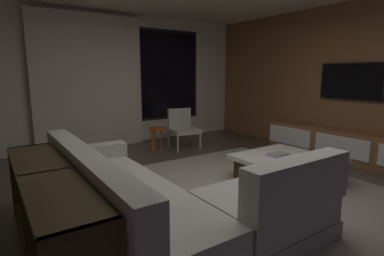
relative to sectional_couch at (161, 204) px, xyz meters
name	(u,v)px	position (x,y,z in m)	size (l,w,h in m)	color
floor	(228,201)	(1.00, 0.20, -0.29)	(9.20, 9.20, 0.00)	#473D33
back_wall_with_window	(112,80)	(0.94, 3.81, 1.05)	(6.60, 0.30, 2.70)	beige
media_wall	(369,81)	(4.06, 0.20, 1.06)	(0.12, 7.80, 2.70)	brown
area_rug	(256,196)	(1.35, 0.10, -0.28)	(3.20, 3.80, 0.01)	gray
sectional_couch	(161,204)	(0.00, 0.00, 0.00)	(1.98, 2.50, 0.82)	gray
coffee_table	(286,169)	(2.06, 0.22, -0.10)	(1.16, 1.16, 0.36)	#3B2C18
book_stack_on_coffee_table	(278,155)	(1.97, 0.29, 0.09)	(0.28, 0.22, 0.05)	#D1A3D8
accent_chair_near_window	(182,126)	(1.98, 2.73, 0.14)	(0.62, 0.64, 0.78)	#B2ADA0
side_stool	(156,132)	(1.40, 2.76, 0.08)	(0.32, 0.32, 0.46)	#BF4C1E
media_console	(351,147)	(3.78, 0.25, -0.04)	(0.46, 3.10, 0.52)	brown
mounted_tv	(351,81)	(3.96, 0.45, 1.06)	(0.05, 1.09, 0.63)	black
console_table_behind_couch	(50,211)	(-0.91, 0.13, 0.12)	(0.40, 2.10, 0.74)	#3B2C18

